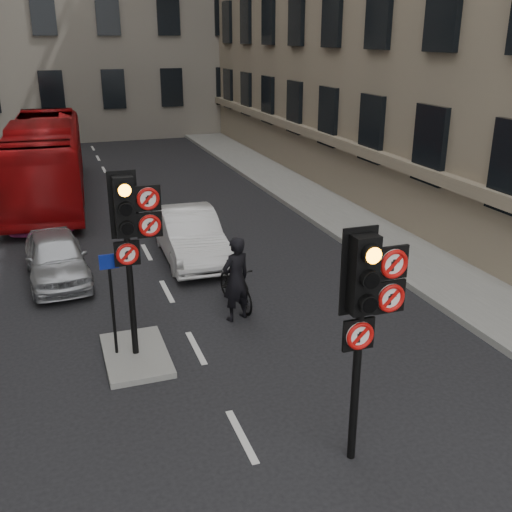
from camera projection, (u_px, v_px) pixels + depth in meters
pavement_right at (352, 217)px, 20.48m from camera, size 3.00×50.00×0.16m
centre_island at (136, 355)px, 11.69m from camera, size 1.20×2.00×0.12m
signal_near at (367, 299)px, 8.10m from camera, size 0.91×0.40×3.58m
signal_far at (131, 226)px, 10.80m from camera, size 0.91×0.40×3.58m
car_silver at (56, 257)px, 15.24m from camera, size 1.70×3.74×1.24m
car_white at (190, 235)px, 16.70m from camera, size 1.59×4.27×1.39m
car_pink at (39, 197)px, 20.40m from camera, size 2.07×5.06×1.46m
bus_red at (46, 160)px, 22.56m from camera, size 3.18×10.94×3.01m
motorcycle at (235, 285)px, 13.77m from camera, size 0.72×1.80×1.05m
motorcyclist at (236, 279)px, 13.00m from camera, size 0.81×0.67×1.92m
info_sign at (111, 290)px, 11.20m from camera, size 0.35×0.11×2.06m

